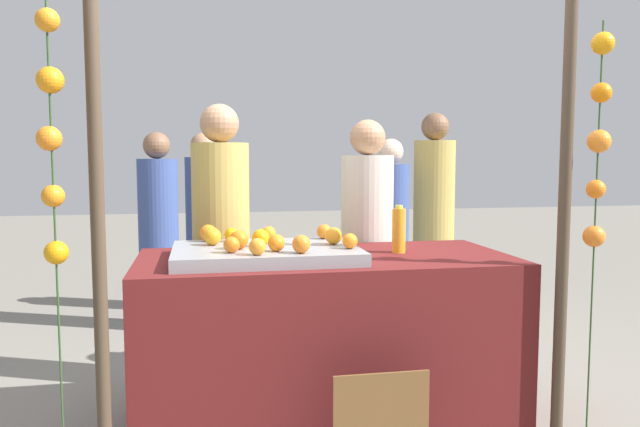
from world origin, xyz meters
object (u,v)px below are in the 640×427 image
(orange_0, at_px, (231,245))
(vendor_right, at_px, (367,259))
(orange_1, at_px, (213,237))
(vendor_left, at_px, (221,256))
(stall_counter, at_px, (326,340))
(juice_bottle, at_px, (399,230))

(orange_0, height_order, vendor_right, vendor_right)
(orange_1, relative_size, vendor_left, 0.05)
(vendor_right, bearing_deg, orange_0, -136.67)
(stall_counter, bearing_deg, orange_1, 172.90)
(orange_0, bearing_deg, vendor_right, 43.33)
(juice_bottle, height_order, vendor_left, vendor_left)
(vendor_right, bearing_deg, orange_1, -149.78)
(orange_1, distance_m, juice_bottle, 0.95)
(orange_0, relative_size, juice_bottle, 0.30)
(stall_counter, height_order, vendor_left, vendor_left)
(orange_0, bearing_deg, stall_counter, 22.09)
(orange_1, height_order, juice_bottle, juice_bottle)
(vendor_left, bearing_deg, vendor_right, -1.96)
(orange_1, bearing_deg, stall_counter, -7.10)
(orange_0, relative_size, vendor_right, 0.05)
(juice_bottle, bearing_deg, vendor_left, 145.76)
(orange_0, distance_m, orange_1, 0.27)
(stall_counter, bearing_deg, vendor_left, 127.62)
(juice_bottle, height_order, vendor_right, vendor_right)
(orange_0, xyz_separation_m, vendor_right, (0.85, 0.81, -0.23))
(juice_bottle, relative_size, vendor_left, 0.15)
(stall_counter, relative_size, juice_bottle, 7.51)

